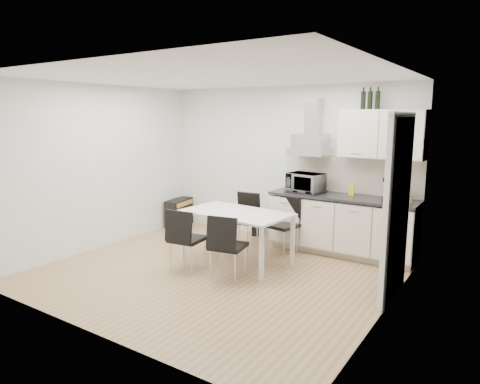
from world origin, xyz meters
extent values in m
plane|color=tan|center=(0.00, 0.00, 0.00)|extent=(4.50, 4.50, 0.00)
cube|color=white|center=(0.00, 2.00, 1.30)|extent=(4.50, 0.10, 2.60)
cube|color=white|center=(0.00, -2.00, 1.30)|extent=(4.50, 0.10, 2.60)
cube|color=white|center=(-2.25, 0.00, 1.30)|extent=(0.10, 4.00, 2.60)
cube|color=white|center=(2.25, 0.00, 1.30)|extent=(0.10, 4.00, 2.60)
plane|color=white|center=(0.00, 0.00, 2.60)|extent=(4.50, 4.50, 0.00)
cube|color=white|center=(2.21, 0.55, 1.05)|extent=(0.08, 1.04, 2.10)
cube|color=beige|center=(1.15, 1.74, 0.05)|extent=(2.16, 0.52, 0.10)
cube|color=beige|center=(1.15, 1.70, 0.48)|extent=(2.20, 0.60, 0.76)
cube|color=#252427|center=(1.15, 1.69, 0.90)|extent=(2.22, 0.64, 0.04)
cube|color=beige|center=(1.15, 1.99, 1.21)|extent=(2.20, 0.02, 0.58)
cube|color=beige|center=(1.65, 1.82, 1.85)|extent=(1.20, 0.35, 0.70)
cube|color=silver|center=(0.55, 1.78, 1.65)|extent=(0.60, 0.46, 0.30)
cube|color=silver|center=(0.55, 1.89, 2.10)|extent=(0.22, 0.20, 0.55)
imported|color=silver|center=(0.54, 1.68, 1.10)|extent=(0.58, 0.38, 0.37)
cube|color=yellow|center=(1.25, 1.80, 1.01)|extent=(0.08, 0.04, 0.18)
cylinder|color=brown|center=(2.08, 1.65, 0.98)|extent=(0.04, 0.04, 0.11)
cylinder|color=#4C6626|center=(2.14, 1.65, 0.98)|extent=(0.04, 0.04, 0.11)
cylinder|color=black|center=(1.35, 1.82, 2.36)|extent=(0.07, 0.07, 0.32)
cylinder|color=black|center=(1.45, 1.82, 2.36)|extent=(0.07, 0.07, 0.32)
cylinder|color=black|center=(1.56, 1.82, 2.36)|extent=(0.07, 0.07, 0.32)
cube|color=white|center=(0.00, 0.52, 0.73)|extent=(1.59, 0.99, 0.03)
cube|color=white|center=(-0.74, 0.18, 0.36)|extent=(0.05, 0.05, 0.72)
cube|color=white|center=(0.68, 0.08, 0.36)|extent=(0.05, 0.05, 0.72)
cube|color=white|center=(-0.68, 0.96, 0.36)|extent=(0.05, 0.05, 0.72)
cube|color=white|center=(0.74, 0.85, 0.36)|extent=(0.05, 0.05, 0.72)
cube|color=black|center=(-2.10, 1.65, 0.26)|extent=(0.36, 0.66, 0.52)
cube|color=gold|center=(-1.96, 1.65, 0.45)|extent=(0.10, 0.56, 0.08)
cube|color=black|center=(-0.45, 1.90, 0.17)|extent=(0.25, 0.24, 0.34)
camera|label=1|loc=(3.34, -4.47, 2.11)|focal=32.00mm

